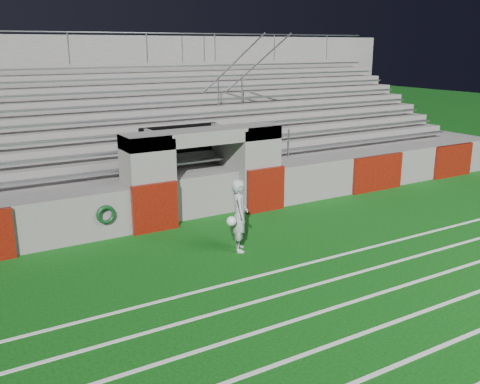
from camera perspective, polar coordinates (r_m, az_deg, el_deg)
ground at (r=13.23m, az=3.30°, el=-6.50°), size 90.00×90.00×0.00m
field_markings at (r=9.94m, az=20.35°, el=-15.32°), size 28.00×8.09×0.01m
stadium_structure at (r=19.68m, az=-9.85°, el=5.11°), size 26.00×8.48×5.42m
goalkeeper_with_ball at (r=13.07m, az=-0.09°, el=-2.51°), size 0.82×0.78×1.82m
hose_coil at (r=14.22m, az=-14.12°, el=-2.35°), size 0.50×0.14×0.50m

